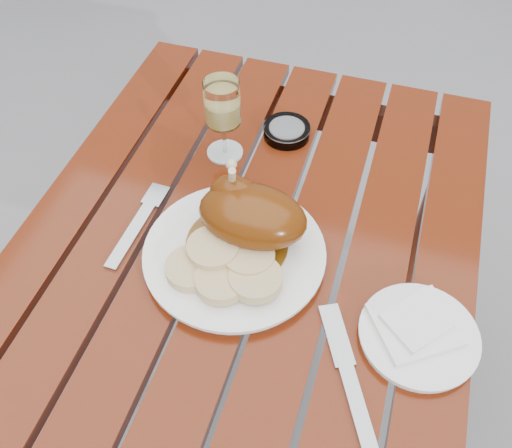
{
  "coord_description": "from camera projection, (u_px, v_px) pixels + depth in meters",
  "views": [
    {
      "loc": [
        0.2,
        -0.53,
        1.55
      ],
      "look_at": [
        0.01,
        0.08,
        0.78
      ],
      "focal_mm": 40.0,
      "sensor_mm": 36.0,
      "label": 1
    }
  ],
  "objects": [
    {
      "name": "ground",
      "position": [
        242.0,
        429.0,
        1.55
      ],
      "size": [
        60.0,
        60.0,
        0.0
      ],
      "primitive_type": "plane",
      "color": "slate",
      "rests_on": "ground"
    },
    {
      "name": "table",
      "position": [
        239.0,
        367.0,
        1.26
      ],
      "size": [
        0.8,
        1.2,
        0.75
      ],
      "primitive_type": "cube",
      "color": "#64220B",
      "rests_on": "ground"
    },
    {
      "name": "dinner_plate",
      "position": [
        235.0,
        254.0,
        0.98
      ],
      "size": [
        0.39,
        0.39,
        0.02
      ],
      "primitive_type": "cylinder",
      "rotation": [
        0.0,
        0.0,
        -0.28
      ],
      "color": "white",
      "rests_on": "table"
    },
    {
      "name": "roast_duck",
      "position": [
        249.0,
        214.0,
        0.96
      ],
      "size": [
        0.2,
        0.18,
        0.13
      ],
      "color": "#60380B",
      "rests_on": "dinner_plate"
    },
    {
      "name": "bread_dumplings",
      "position": [
        226.0,
        266.0,
        0.93
      ],
      "size": [
        0.2,
        0.14,
        0.04
      ],
      "color": "#D6BE82",
      "rests_on": "dinner_plate"
    },
    {
      "name": "wine_glass",
      "position": [
        223.0,
        120.0,
        1.09
      ],
      "size": [
        0.08,
        0.08,
        0.17
      ],
      "primitive_type": "cylinder",
      "rotation": [
        0.0,
        0.0,
        0.13
      ],
      "color": "#D9C363",
      "rests_on": "table"
    },
    {
      "name": "side_plate",
      "position": [
        419.0,
        336.0,
        0.88
      ],
      "size": [
        0.22,
        0.22,
        0.02
      ],
      "primitive_type": "cylinder",
      "rotation": [
        0.0,
        0.0,
        0.17
      ],
      "color": "white",
      "rests_on": "table"
    },
    {
      "name": "napkin",
      "position": [
        415.0,
        325.0,
        0.88
      ],
      "size": [
        0.16,
        0.16,
        0.01
      ],
      "primitive_type": "cube",
      "rotation": [
        0.0,
        0.0,
        0.61
      ],
      "color": "white",
      "rests_on": "side_plate"
    },
    {
      "name": "ashtray",
      "position": [
        287.0,
        131.0,
        1.18
      ],
      "size": [
        0.1,
        0.1,
        0.02
      ],
      "primitive_type": "cylinder",
      "rotation": [
        0.0,
        0.0,
        -0.04
      ],
      "color": "#B2B7BC",
      "rests_on": "table"
    },
    {
      "name": "fork",
      "position": [
        135.0,
        228.0,
        1.03
      ],
      "size": [
        0.03,
        0.19,
        0.01
      ],
      "primitive_type": "cube",
      "rotation": [
        0.0,
        0.0,
        -0.03
      ],
      "color": "gray",
      "rests_on": "table"
    },
    {
      "name": "knife",
      "position": [
        356.0,
        401.0,
        0.82
      ],
      "size": [
        0.13,
        0.23,
        0.01
      ],
      "primitive_type": "cube",
      "rotation": [
        0.0,
        0.0,
        0.47
      ],
      "color": "gray",
      "rests_on": "table"
    }
  ]
}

